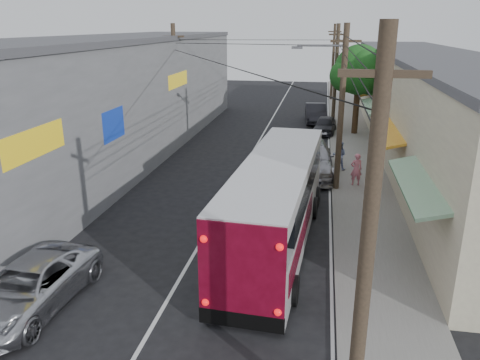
# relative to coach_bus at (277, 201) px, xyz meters

# --- Properties ---
(ground) EXTENTS (120.00, 120.00, 0.00)m
(ground) POSITION_rel_coach_bus_xyz_m (-2.83, -6.59, -1.70)
(ground) COLOR black
(ground) RESTS_ON ground
(sidewalk) EXTENTS (3.00, 80.00, 0.12)m
(sidewalk) POSITION_rel_coach_bus_xyz_m (3.67, 13.41, -1.64)
(sidewalk) COLOR slate
(sidewalk) RESTS_ON ground
(building_right) EXTENTS (7.09, 40.00, 6.25)m
(building_right) POSITION_rel_coach_bus_xyz_m (8.16, 15.41, 1.46)
(building_right) COLOR beige
(building_right) RESTS_ON ground
(building_left) EXTENTS (7.20, 36.00, 7.25)m
(building_left) POSITION_rel_coach_bus_xyz_m (-11.33, 11.40, 1.96)
(building_left) COLOR gray
(building_left) RESTS_ON ground
(utility_poles) EXTENTS (11.80, 45.28, 8.00)m
(utility_poles) POSITION_rel_coach_bus_xyz_m (0.29, 13.73, 2.43)
(utility_poles) COLOR #473828
(utility_poles) RESTS_ON ground
(street_tree) EXTENTS (4.40, 4.00, 6.60)m
(street_tree) POSITION_rel_coach_bus_xyz_m (4.04, 19.42, 2.98)
(street_tree) COLOR #3F2B19
(street_tree) RESTS_ON ground
(coach_bus) EXTENTS (3.18, 11.49, 3.27)m
(coach_bus) POSITION_rel_coach_bus_xyz_m (0.00, 0.00, 0.00)
(coach_bus) COLOR silver
(coach_bus) RESTS_ON ground
(jeepney) EXTENTS (2.57, 5.12, 1.39)m
(jeepney) POSITION_rel_coach_bus_xyz_m (-6.63, -5.59, -1.00)
(jeepney) COLOR silver
(jeepney) RESTS_ON ground
(parked_suv) EXTENTS (2.87, 6.30, 1.79)m
(parked_suv) POSITION_rel_coach_bus_xyz_m (0.97, 8.98, -0.80)
(parked_suv) COLOR #A6A5AD
(parked_suv) RESTS_ON ground
(parked_car_mid) EXTENTS (1.90, 3.93, 1.29)m
(parked_car_mid) POSITION_rel_coach_bus_xyz_m (1.77, 19.41, -1.05)
(parked_car_mid) COLOR #2A2A30
(parked_car_mid) RESTS_ON ground
(parked_car_far) EXTENTS (2.04, 4.86, 1.56)m
(parked_car_far) POSITION_rel_coach_bus_xyz_m (0.97, 23.55, -0.91)
(parked_car_far) COLOR black
(parked_car_far) RESTS_ON ground
(pedestrian_near) EXTENTS (0.68, 0.53, 1.65)m
(pedestrian_near) POSITION_rel_coach_bus_xyz_m (3.34, 7.09, -0.75)
(pedestrian_near) COLOR #DA7387
(pedestrian_near) RESTS_ON sidewalk
(pedestrian_far) EXTENTS (0.89, 0.76, 1.61)m
(pedestrian_far) POSITION_rel_coach_bus_xyz_m (2.57, 9.71, -0.77)
(pedestrian_far) COLOR #8796C5
(pedestrian_far) RESTS_ON sidewalk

